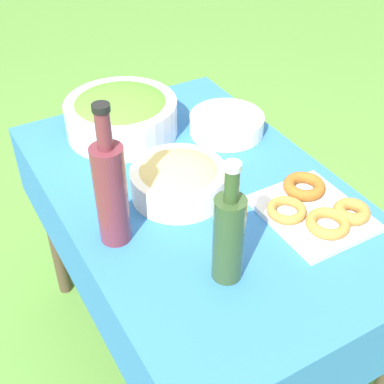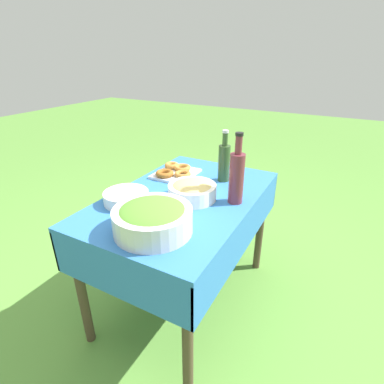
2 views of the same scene
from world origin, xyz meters
name	(u,v)px [view 1 (image 1 of 2)]	position (x,y,z in m)	size (l,w,h in m)	color
ground_plane	(197,351)	(0.00, 0.00, 0.00)	(14.00, 14.00, 0.00)	#568C38
picnic_table	(199,221)	(0.00, 0.00, 0.63)	(1.17, 0.75, 0.75)	#2D6BB2
salad_bowl	(121,114)	(0.38, 0.06, 0.82)	(0.35, 0.35, 0.13)	silver
pasta_bowl	(178,179)	(0.01, 0.06, 0.80)	(0.26, 0.26, 0.10)	white
donut_platter	(315,209)	(-0.24, -0.21, 0.77)	(0.30, 0.28, 0.05)	silver
plate_stack	(227,124)	(0.21, -0.23, 0.78)	(0.24, 0.24, 0.06)	white
olive_oil_bottle	(229,235)	(-0.30, 0.11, 0.87)	(0.07, 0.07, 0.31)	#2D4723
wine_bottle	(111,191)	(-0.06, 0.28, 0.90)	(0.08, 0.08, 0.37)	maroon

